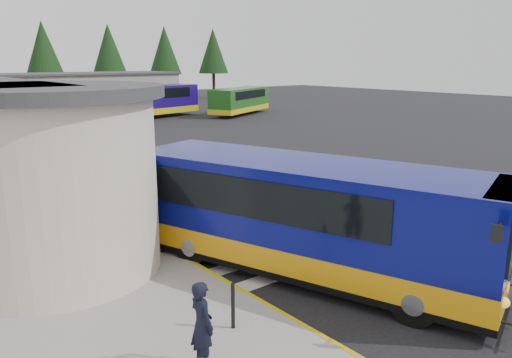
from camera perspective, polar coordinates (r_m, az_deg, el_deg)
ground at (r=17.29m, az=1.85°, el=-5.27°), size 140.00×140.00×0.00m
curb_strip at (r=18.49m, az=-16.09°, el=-4.30°), size 0.12×34.00×0.16m
crosswalk at (r=16.41m, az=2.37°, el=-6.30°), size 8.00×5.35×0.01m
depot_building at (r=56.96m, az=-22.31°, el=9.01°), size 26.40×8.40×4.20m
tree_line at (r=64.63m, az=-24.62°, el=13.37°), size 58.40×4.40×10.00m
transit_bus at (r=13.21m, az=5.71°, el=-4.78°), size 6.22×10.91×3.00m
pedestrian_a at (r=9.28m, az=-6.20°, el=-16.22°), size 0.42×0.62×1.64m
pedestrian_b at (r=13.49m, az=-19.15°, el=-7.10°), size 0.87×0.98×1.68m
bollard at (r=10.55m, az=-2.65°, el=-14.28°), size 0.08×0.08×0.99m
far_bus_a at (r=50.22m, az=-12.07°, el=8.82°), size 10.74×4.96×2.67m
far_bus_b at (r=52.19m, az=-1.84°, el=9.04°), size 9.30×6.32×2.35m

